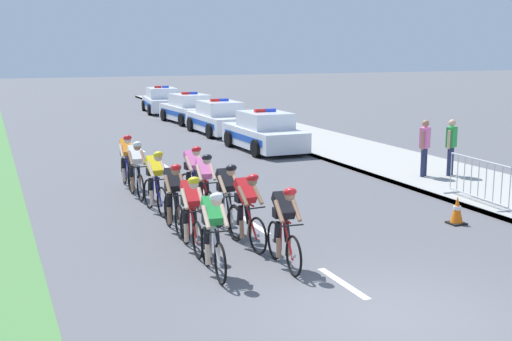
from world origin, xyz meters
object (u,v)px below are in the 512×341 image
(cyclist_seventh, at_px, (155,181))
(spectator_closest, at_px, (425,144))
(police_car_third, at_px, (189,110))
(police_car_furthest, at_px, (162,101))
(cyclist_eleventh, at_px, (127,160))
(cyclist_fifth, at_px, (174,196))
(police_car_second, at_px, (219,119))
(cyclist_ninth, at_px, (136,168))
(cyclist_lead, at_px, (213,231))
(cyclist_second, at_px, (284,225))
(police_car_nearest, at_px, (264,133))
(cyclist_sixth, at_px, (227,197))
(cyclist_eighth, at_px, (204,184))
(traffic_cone_near, at_px, (457,210))
(crowd_barrier_middle, at_px, (478,181))
(cyclist_third, at_px, (191,212))
(cyclist_fourth, at_px, (246,209))
(cyclist_tenth, at_px, (193,174))
(spectator_middle, at_px, (451,143))

(cyclist_seventh, distance_m, spectator_closest, 8.34)
(police_car_third, relative_size, police_car_furthest, 1.00)
(cyclist_seventh, relative_size, cyclist_eleventh, 1.00)
(cyclist_fifth, relative_size, police_car_second, 0.39)
(police_car_second, bearing_deg, cyclist_ninth, -118.24)
(cyclist_lead, distance_m, police_car_second, 19.05)
(cyclist_lead, xyz_separation_m, cyclist_second, (1.30, -0.10, 0.00))
(cyclist_second, relative_size, cyclist_fifth, 1.00)
(cyclist_ninth, relative_size, police_car_second, 0.39)
(police_car_second, bearing_deg, cyclist_second, -105.20)
(cyclist_second, distance_m, police_car_nearest, 13.69)
(cyclist_sixth, relative_size, cyclist_eighth, 1.00)
(cyclist_sixth, height_order, traffic_cone_near, cyclist_sixth)
(crowd_barrier_middle, bearing_deg, spectator_closest, 77.05)
(cyclist_lead, distance_m, cyclist_ninth, 6.48)
(cyclist_eleventh, bearing_deg, cyclist_seventh, -88.89)
(cyclist_second, relative_size, police_car_nearest, 0.39)
(cyclist_third, xyz_separation_m, cyclist_fifth, (0.04, 1.43, 0.00))
(cyclist_eleventh, relative_size, crowd_barrier_middle, 0.74)
(crowd_barrier_middle, bearing_deg, cyclist_third, -173.16)
(cyclist_third, bearing_deg, crowd_barrier_middle, 6.84)
(cyclist_fifth, relative_size, police_car_furthest, 0.38)
(cyclist_second, relative_size, cyclist_eighth, 1.00)
(cyclist_sixth, bearing_deg, cyclist_eighth, 91.31)
(cyclist_eighth, xyz_separation_m, police_car_furthest, (5.14, 24.70, -0.11))
(police_car_furthest, height_order, traffic_cone_near, police_car_furthest)
(cyclist_sixth, xyz_separation_m, spectator_closest, (7.29, 3.21, 0.30))
(cyclist_fourth, distance_m, cyclist_eighth, 2.58)
(crowd_barrier_middle, bearing_deg, cyclist_ninth, 151.59)
(cyclist_sixth, relative_size, cyclist_ninth, 1.00)
(cyclist_sixth, relative_size, police_car_third, 0.38)
(traffic_cone_near, bearing_deg, police_car_second, 89.62)
(cyclist_third, relative_size, police_car_nearest, 0.39)
(cyclist_third, xyz_separation_m, cyclist_eleventh, (0.02, 6.36, 0.00))
(cyclist_tenth, bearing_deg, police_car_nearest, 56.28)
(cyclist_eighth, height_order, cyclist_tenth, same)
(spectator_middle, bearing_deg, police_car_nearest, 112.48)
(cyclist_fifth, xyz_separation_m, police_car_nearest, (6.14, 9.79, -0.11))
(spectator_closest, bearing_deg, cyclist_eighth, -166.52)
(cyclist_seventh, bearing_deg, cyclist_fourth, -73.51)
(cyclist_fourth, bearing_deg, cyclist_ninth, 101.88)
(spectator_closest, bearing_deg, police_car_second, 99.97)
(cyclist_fifth, xyz_separation_m, cyclist_eleventh, (-0.02, 4.93, 0.00))
(cyclist_second, bearing_deg, crowd_barrier_middle, 21.21)
(cyclist_sixth, height_order, spectator_middle, spectator_middle)
(cyclist_seventh, height_order, crowd_barrier_middle, cyclist_seventh)
(cyclist_sixth, bearing_deg, cyclist_ninth, 104.87)
(cyclist_ninth, bearing_deg, cyclist_lead, -90.22)
(cyclist_fourth, height_order, police_car_third, police_car_third)
(police_car_furthest, bearing_deg, cyclist_lead, -102.26)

